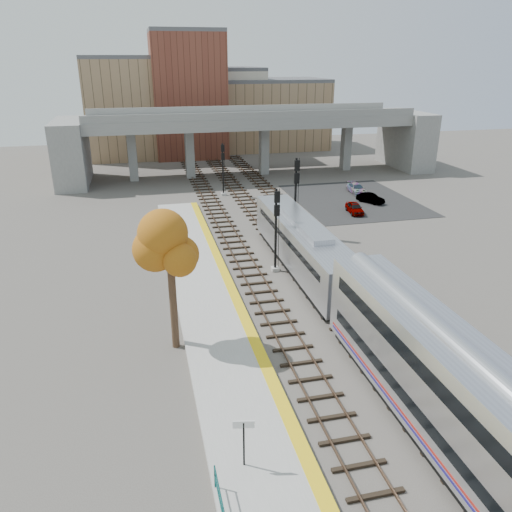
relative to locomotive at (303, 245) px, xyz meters
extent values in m
plane|color=#47423D|center=(-1.00, -8.58, -2.28)|extent=(160.00, 160.00, 0.00)
cube|color=#9E9E99|center=(-8.25, -8.58, -2.10)|extent=(4.50, 60.00, 0.35)
cube|color=yellow|center=(-6.35, -8.58, -1.92)|extent=(0.70, 60.00, 0.01)
cube|color=black|center=(-4.20, 3.92, -2.21)|extent=(2.50, 95.00, 0.14)
cube|color=brown|center=(-4.92, 3.92, -2.10)|extent=(0.07, 95.00, 0.14)
cube|color=brown|center=(-3.48, 3.92, -2.10)|extent=(0.07, 95.00, 0.14)
cube|color=black|center=(0.00, 3.92, -2.21)|extent=(2.50, 95.00, 0.14)
cube|color=brown|center=(-0.72, 3.92, -2.10)|extent=(0.07, 95.00, 0.14)
cube|color=brown|center=(0.72, 3.92, -2.10)|extent=(0.07, 95.00, 0.14)
cube|color=black|center=(4.00, 3.92, -2.21)|extent=(2.50, 95.00, 0.14)
cube|color=brown|center=(3.28, 3.92, -2.10)|extent=(0.07, 95.00, 0.14)
cube|color=brown|center=(4.72, 3.92, -2.10)|extent=(0.07, 95.00, 0.14)
cube|color=slate|center=(4.00, 36.42, 5.47)|extent=(46.00, 10.00, 1.50)
cube|color=slate|center=(4.00, 31.62, 6.72)|extent=(46.00, 0.20, 1.00)
cube|color=slate|center=(4.00, 41.22, 6.72)|extent=(46.00, 0.20, 1.00)
cube|color=slate|center=(-13.00, 36.42, 1.22)|extent=(1.20, 1.60, 7.00)
cube|color=slate|center=(-5.00, 36.42, 1.22)|extent=(1.20, 1.60, 7.00)
cube|color=slate|center=(6.00, 36.42, 1.22)|extent=(1.20, 1.60, 7.00)
cube|color=slate|center=(19.00, 36.42, 1.22)|extent=(1.20, 1.60, 7.00)
cube|color=slate|center=(-21.00, 36.42, 1.97)|extent=(4.00, 12.00, 8.50)
cube|color=slate|center=(29.00, 36.42, 1.97)|extent=(4.00, 12.00, 8.50)
cube|color=#8F7353|center=(-11.00, 56.42, 5.72)|extent=(18.00, 14.00, 16.00)
cube|color=#4C4C4F|center=(-11.00, 56.42, 14.02)|extent=(18.00, 14.00, 0.60)
cube|color=beige|center=(3.00, 61.42, 4.72)|extent=(16.00, 16.00, 14.00)
cube|color=#4C4C4F|center=(3.00, 61.42, 12.02)|extent=(16.00, 16.00, 0.60)
cube|color=brown|center=(-3.00, 53.42, 7.72)|extent=(12.00, 10.00, 20.00)
cube|color=#4C4C4F|center=(-3.00, 53.42, 18.02)|extent=(12.00, 10.00, 0.60)
cube|color=#8F7353|center=(13.00, 59.42, 3.72)|extent=(20.00, 14.00, 12.00)
cube|color=#4C4C4F|center=(13.00, 59.42, 10.02)|extent=(20.00, 14.00, 0.60)
cube|color=black|center=(13.00, 19.42, -2.26)|extent=(14.00, 18.00, 0.04)
cube|color=#A8AAB2|center=(0.00, -0.01, 0.07)|extent=(3.00, 19.00, 3.20)
cube|color=black|center=(0.00, 9.51, 0.67)|extent=(2.20, 0.06, 1.10)
cube|color=black|center=(0.00, -0.01, 0.67)|extent=(3.02, 16.15, 0.50)
cube|color=black|center=(0.00, -0.01, -1.78)|extent=(2.70, 17.10, 0.50)
cube|color=#A8AAB2|center=(0.00, -0.01, 1.87)|extent=(1.60, 9.50, 0.40)
cube|color=#A8AAB2|center=(0.00, -22.61, 0.67)|extent=(3.00, 25.00, 4.60)
cube|color=black|center=(0.00, -22.61, 1.87)|extent=(3.02, 23.00, 0.75)
cube|color=black|center=(0.00, -22.61, -0.23)|extent=(3.02, 23.00, 0.65)
cube|color=maroon|center=(0.00, -22.61, -1.08)|extent=(3.03, 24.00, 0.12)
cube|color=navy|center=(0.00, -22.61, -1.28)|extent=(3.03, 24.00, 0.12)
cube|color=black|center=(0.00, -22.61, -1.83)|extent=(2.70, 23.75, 0.40)
cube|color=#9E9E99|center=(-2.10, 0.56, -2.13)|extent=(0.60, 0.60, 0.30)
cylinder|color=black|center=(-2.10, 0.56, 1.17)|extent=(0.20, 0.20, 6.89)
cube|color=black|center=(-2.10, 0.31, 4.02)|extent=(0.44, 0.18, 0.89)
cube|color=black|center=(-2.10, 0.31, 2.94)|extent=(0.44, 0.18, 0.89)
cube|color=#9E9E99|center=(2.00, 8.41, -2.13)|extent=(0.60, 0.60, 0.30)
cylinder|color=black|center=(2.00, 8.41, 1.54)|extent=(0.22, 0.22, 7.64)
cube|color=black|center=(2.00, 8.16, 4.71)|extent=(0.49, 0.18, 0.98)
cube|color=black|center=(2.00, 8.16, 3.51)|extent=(0.49, 0.18, 0.98)
cube|color=#9E9E99|center=(-2.10, 25.26, -2.13)|extent=(0.60, 0.60, 0.30)
cylinder|color=black|center=(-2.10, 25.26, 0.98)|extent=(0.19, 0.19, 6.52)
cube|color=black|center=(-2.10, 25.01, 3.68)|extent=(0.42, 0.18, 0.84)
cube|color=black|center=(-2.10, 25.01, 2.66)|extent=(0.42, 0.18, 0.84)
cylinder|color=black|center=(-9.03, -19.70, -0.83)|extent=(0.08, 0.08, 2.20)
cube|color=white|center=(-9.03, -19.70, 0.17)|extent=(0.89, 0.23, 0.35)
cylinder|color=#382619|center=(-11.00, -9.15, 0.68)|extent=(0.44, 0.44, 5.92)
ellipsoid|color=#B76718|center=(-11.00, -9.15, 4.06)|extent=(3.60, 3.60, 4.23)
imported|color=#99999E|center=(10.82, 14.06, -1.64)|extent=(1.82, 3.67, 1.20)
imported|color=#99999E|center=(14.41, 17.57, -1.68)|extent=(2.75, 3.54, 1.12)
imported|color=#99999E|center=(14.71, 22.35, -1.65)|extent=(1.85, 4.12, 1.17)
camera|label=1|loc=(-12.29, -35.62, 14.05)|focal=35.00mm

